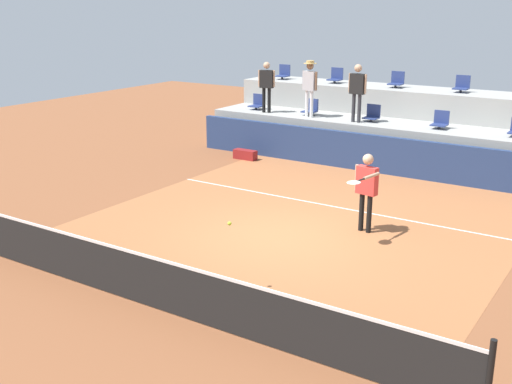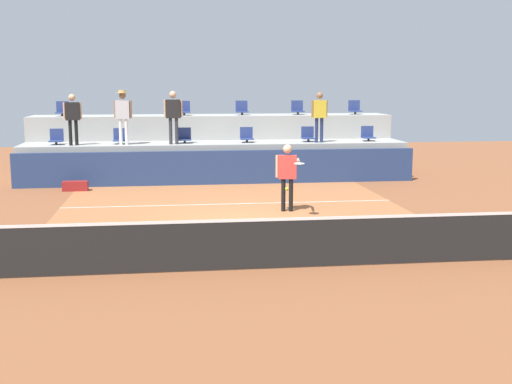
{
  "view_description": "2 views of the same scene",
  "coord_description": "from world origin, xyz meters",
  "px_view_note": "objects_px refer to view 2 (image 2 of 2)",
  "views": [
    {
      "loc": [
        6.4,
        -10.87,
        4.77
      ],
      "look_at": [
        -0.04,
        -0.94,
        1.21
      ],
      "focal_mm": 44.25,
      "sensor_mm": 36.0,
      "label": 1
    },
    {
      "loc": [
        -1.6,
        -15.19,
        3.26
      ],
      "look_at": [
        0.29,
        -0.93,
        0.88
      ],
      "focal_mm": 46.28,
      "sensor_mm": 36.0,
      "label": 2
    }
  ],
  "objects_px": {
    "spectator_in_white": "(319,112)",
    "equipment_bag": "(75,186)",
    "stadium_chair_upper_left": "(123,110)",
    "tennis_player": "(288,171)",
    "stadium_chair_lower_far_left": "(56,138)",
    "spectator_in_grey": "(73,115)",
    "stadium_chair_lower_mid_left": "(185,137)",
    "stadium_chair_lower_left": "(120,137)",
    "stadium_chair_upper_mid_left": "(184,109)",
    "stadium_chair_lower_far_right": "(368,135)",
    "stadium_chair_lower_mid_right": "(247,136)",
    "stadium_chair_lower_right": "(308,135)",
    "stadium_chair_upper_mid_right": "(242,109)",
    "stadium_chair_upper_far_left": "(62,110)",
    "spectator_with_hat": "(123,111)",
    "tennis_ball": "(287,189)",
    "stadium_chair_upper_right": "(298,109)",
    "stadium_chair_upper_far_right": "(355,108)",
    "spectator_leaning_on_rail": "(173,112)"
  },
  "relations": [
    {
      "from": "tennis_player",
      "to": "spectator_with_hat",
      "type": "height_order",
      "value": "spectator_with_hat"
    },
    {
      "from": "stadium_chair_lower_left",
      "to": "tennis_player",
      "type": "bearing_deg",
      "value": -52.79
    },
    {
      "from": "stadium_chair_upper_far_left",
      "to": "stadium_chair_upper_left",
      "type": "bearing_deg",
      "value": 0.0
    },
    {
      "from": "stadium_chair_lower_mid_left",
      "to": "tennis_ball",
      "type": "bearing_deg",
      "value": -80.3
    },
    {
      "from": "stadium_chair_lower_far_right",
      "to": "stadium_chair_upper_left",
      "type": "height_order",
      "value": "stadium_chair_upper_left"
    },
    {
      "from": "spectator_in_white",
      "to": "spectator_in_grey",
      "type": "bearing_deg",
      "value": -180.0
    },
    {
      "from": "stadium_chair_lower_left",
      "to": "stadium_chair_upper_far_right",
      "type": "bearing_deg",
      "value": 11.86
    },
    {
      "from": "stadium_chair_lower_far_left",
      "to": "spectator_in_grey",
      "type": "xyz_separation_m",
      "value": [
        0.61,
        -0.38,
        0.78
      ]
    },
    {
      "from": "stadium_chair_lower_left",
      "to": "spectator_in_grey",
      "type": "height_order",
      "value": "spectator_in_grey"
    },
    {
      "from": "stadium_chair_upper_right",
      "to": "stadium_chair_upper_far_right",
      "type": "xyz_separation_m",
      "value": [
        2.19,
        0.0,
        0.0
      ]
    },
    {
      "from": "stadium_chair_lower_mid_right",
      "to": "spectator_in_grey",
      "type": "height_order",
      "value": "spectator_in_grey"
    },
    {
      "from": "stadium_chair_lower_far_left",
      "to": "stadium_chair_lower_mid_left",
      "type": "bearing_deg",
      "value": 0.0
    },
    {
      "from": "stadium_chair_upper_far_right",
      "to": "spectator_with_hat",
      "type": "xyz_separation_m",
      "value": [
        -8.42,
        -2.18,
        0.04
      ]
    },
    {
      "from": "stadium_chair_lower_mid_right",
      "to": "stadium_chair_lower_right",
      "type": "relative_size",
      "value": 1.0
    },
    {
      "from": "stadium_chair_lower_mid_left",
      "to": "stadium_chair_lower_far_right",
      "type": "xyz_separation_m",
      "value": [
        6.4,
        0.0,
        0.0
      ]
    },
    {
      "from": "stadium_chair_lower_far_left",
      "to": "stadium_chair_upper_far_left",
      "type": "height_order",
      "value": "stadium_chair_upper_far_left"
    },
    {
      "from": "stadium_chair_upper_far_left",
      "to": "stadium_chair_lower_right",
      "type": "bearing_deg",
      "value": -11.94
    },
    {
      "from": "spectator_in_white",
      "to": "tennis_ball",
      "type": "relative_size",
      "value": 25.1
    },
    {
      "from": "stadium_chair_upper_right",
      "to": "stadium_chair_upper_mid_left",
      "type": "bearing_deg",
      "value": 180.0
    },
    {
      "from": "stadium_chair_lower_far_left",
      "to": "spectator_in_grey",
      "type": "bearing_deg",
      "value": -32.27
    },
    {
      "from": "stadium_chair_lower_mid_left",
      "to": "tennis_player",
      "type": "bearing_deg",
      "value": -67.96
    },
    {
      "from": "spectator_in_grey",
      "to": "spectator_with_hat",
      "type": "bearing_deg",
      "value": -0.0
    },
    {
      "from": "stadium_chair_upper_far_right",
      "to": "tennis_player",
      "type": "distance_m",
      "value": 8.89
    },
    {
      "from": "stadium_chair_lower_far_right",
      "to": "tennis_player",
      "type": "xyz_separation_m",
      "value": [
        -3.95,
        -6.06,
        -0.4
      ]
    },
    {
      "from": "spectator_leaning_on_rail",
      "to": "equipment_bag",
      "type": "height_order",
      "value": "spectator_leaning_on_rail"
    },
    {
      "from": "stadium_chair_lower_far_right",
      "to": "stadium_chair_lower_mid_right",
      "type": "bearing_deg",
      "value": 180.0
    },
    {
      "from": "stadium_chair_lower_mid_right",
      "to": "stadium_chair_upper_far_right",
      "type": "distance_m",
      "value": 4.74
    },
    {
      "from": "stadium_chair_lower_left",
      "to": "stadium_chair_lower_far_right",
      "type": "xyz_separation_m",
      "value": [
        8.55,
        0.0,
        0.0
      ]
    },
    {
      "from": "stadium_chair_upper_mid_left",
      "to": "stadium_chair_lower_far_right",
      "type": "bearing_deg",
      "value": -15.79
    },
    {
      "from": "spectator_in_white",
      "to": "tennis_ball",
      "type": "height_order",
      "value": "spectator_in_white"
    },
    {
      "from": "stadium_chair_upper_mid_right",
      "to": "spectator_in_grey",
      "type": "bearing_deg",
      "value": -159.23
    },
    {
      "from": "stadium_chair_lower_left",
      "to": "spectator_in_grey",
      "type": "distance_m",
      "value": 1.7
    },
    {
      "from": "spectator_with_hat",
      "to": "tennis_ball",
      "type": "bearing_deg",
      "value": -68.94
    },
    {
      "from": "stadium_chair_lower_mid_left",
      "to": "spectator_in_grey",
      "type": "height_order",
      "value": "spectator_in_grey"
    },
    {
      "from": "spectator_in_white",
      "to": "equipment_bag",
      "type": "bearing_deg",
      "value": -168.72
    },
    {
      "from": "stadium_chair_upper_far_right",
      "to": "spectator_in_grey",
      "type": "xyz_separation_m",
      "value": [
        -10.03,
        -2.18,
        -0.07
      ]
    },
    {
      "from": "stadium_chair_upper_far_left",
      "to": "spectator_with_hat",
      "type": "height_order",
      "value": "spectator_with_hat"
    },
    {
      "from": "spectator_in_grey",
      "to": "tennis_ball",
      "type": "bearing_deg",
      "value": -61.13
    },
    {
      "from": "tennis_player",
      "to": "tennis_ball",
      "type": "relative_size",
      "value": 25.39
    },
    {
      "from": "tennis_player",
      "to": "spectator_in_white",
      "type": "height_order",
      "value": "spectator_in_white"
    },
    {
      "from": "stadium_chair_upper_left",
      "to": "tennis_player",
      "type": "xyz_separation_m",
      "value": [
        4.61,
        -7.86,
        -1.25
      ]
    },
    {
      "from": "spectator_in_grey",
      "to": "stadium_chair_lower_right",
      "type": "bearing_deg",
      "value": 2.79
    },
    {
      "from": "stadium_chair_upper_far_left",
      "to": "equipment_bag",
      "type": "bearing_deg",
      "value": -77.22
    },
    {
      "from": "stadium_chair_lower_mid_right",
      "to": "equipment_bag",
      "type": "bearing_deg",
      "value": -160.33
    },
    {
      "from": "stadium_chair_lower_left",
      "to": "stadium_chair_upper_left",
      "type": "xyz_separation_m",
      "value": [
        -0.01,
        1.8,
        0.85
      ]
    },
    {
      "from": "stadium_chair_lower_far_right",
      "to": "spectator_in_white",
      "type": "relative_size",
      "value": 0.3
    },
    {
      "from": "spectator_with_hat",
      "to": "tennis_ball",
      "type": "relative_size",
      "value": 26.22
    },
    {
      "from": "stadium_chair_upper_far_left",
      "to": "stadium_chair_upper_mid_left",
      "type": "distance_m",
      "value": 4.3
    },
    {
      "from": "stadium_chair_upper_left",
      "to": "spectator_leaning_on_rail",
      "type": "distance_m",
      "value": 2.82
    },
    {
      "from": "stadium_chair_upper_far_left",
      "to": "equipment_bag",
      "type": "xyz_separation_m",
      "value": [
        0.86,
        -3.77,
        -2.16
      ]
    }
  ]
}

